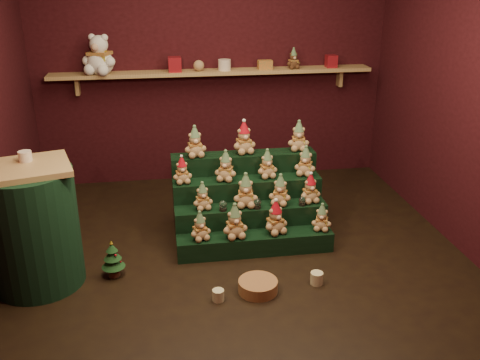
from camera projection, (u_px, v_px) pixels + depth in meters
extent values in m
plane|color=black|center=(239.00, 257.00, 4.74)|extent=(4.00, 4.00, 0.00)
cube|color=black|center=(212.00, 60.00, 6.10)|extent=(4.00, 0.10, 2.80)
cube|color=black|center=(310.00, 212.00, 2.34)|extent=(4.00, 0.10, 2.80)
cube|color=black|center=(479.00, 94.00, 4.51)|extent=(0.10, 4.00, 2.80)
cube|color=tan|center=(214.00, 72.00, 5.97)|extent=(3.60, 0.26, 0.04)
cube|color=tan|center=(77.00, 86.00, 5.87)|extent=(0.04, 0.12, 0.20)
cube|color=tan|center=(340.00, 78.00, 6.30)|extent=(0.04, 0.12, 0.20)
cube|color=black|center=(255.00, 243.00, 4.79)|extent=(1.40, 0.22, 0.18)
cube|color=black|center=(251.00, 224.00, 4.96)|extent=(1.40, 0.22, 0.36)
cube|color=black|center=(247.00, 205.00, 5.13)|extent=(1.40, 0.22, 0.54)
cube|color=black|center=(243.00, 188.00, 5.30)|extent=(1.40, 0.22, 0.72)
cylinder|color=black|center=(223.00, 209.00, 4.79)|extent=(0.07, 0.07, 0.03)
sphere|color=white|center=(223.00, 205.00, 4.78)|extent=(0.07, 0.07, 0.07)
cylinder|color=black|center=(257.00, 207.00, 4.84)|extent=(0.07, 0.07, 0.03)
sphere|color=white|center=(257.00, 202.00, 4.82)|extent=(0.07, 0.07, 0.07)
cylinder|color=black|center=(302.00, 204.00, 4.90)|extent=(0.06, 0.06, 0.02)
sphere|color=white|center=(302.00, 200.00, 4.88)|extent=(0.06, 0.06, 0.06)
cube|color=tan|center=(23.00, 168.00, 4.01)|extent=(0.78, 0.70, 0.04)
cylinder|color=black|center=(33.00, 229.00, 4.19)|extent=(0.71, 0.71, 0.97)
cylinder|color=beige|center=(25.00, 156.00, 4.07)|extent=(0.10, 0.10, 0.08)
cylinder|color=#462519|center=(114.00, 273.00, 4.45)|extent=(0.10, 0.10, 0.05)
cone|color=#12331A|center=(113.00, 261.00, 4.41)|extent=(0.19, 0.19, 0.10)
cone|color=#12331A|center=(112.00, 254.00, 4.38)|extent=(0.15, 0.15, 0.09)
cone|color=#12331A|center=(112.00, 247.00, 4.36)|extent=(0.10, 0.10, 0.07)
cone|color=gold|center=(111.00, 242.00, 4.34)|extent=(0.03, 0.03, 0.03)
cylinder|color=beige|center=(218.00, 295.00, 4.11)|extent=(0.09, 0.09, 0.09)
cylinder|color=beige|center=(317.00, 278.00, 4.33)|extent=(0.10, 0.10, 0.10)
cylinder|color=#A57342|center=(258.00, 286.00, 4.22)|extent=(0.41, 0.41, 0.10)
cube|color=maroon|center=(175.00, 64.00, 5.86)|extent=(0.14, 0.14, 0.16)
cylinder|color=beige|center=(224.00, 65.00, 5.94)|extent=(0.14, 0.14, 0.12)
cube|color=maroon|center=(331.00, 61.00, 6.11)|extent=(0.12, 0.12, 0.14)
sphere|color=tan|center=(199.00, 66.00, 5.90)|extent=(0.12, 0.12, 0.12)
cube|color=orange|center=(265.00, 65.00, 6.01)|extent=(0.16, 0.10, 0.10)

